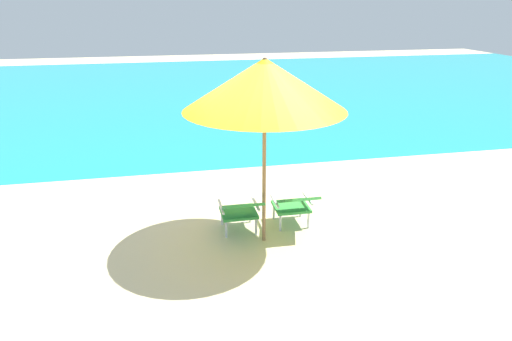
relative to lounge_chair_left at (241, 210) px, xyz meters
name	(u,v)px	position (x,y,z in m)	size (l,w,h in m)	color
ground_plane	(225,152)	(0.36, 4.00, -0.40)	(40.00, 40.00, 0.00)	beige
ocean_band	(195,90)	(0.36, 11.84, -0.40)	(40.00, 18.00, 0.01)	teal
lounge_chair_left	(241,210)	(0.00, 0.00, 0.00)	(0.55, 0.87, 0.68)	#338E3D
lounge_chair_right	(294,204)	(0.82, 0.04, 0.00)	(0.56, 0.88, 0.68)	#338E3D
beach_umbrella_center	(265,85)	(0.29, -0.23, 1.82)	(2.63, 2.63, 2.57)	olive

